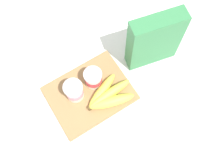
% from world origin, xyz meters
% --- Properties ---
extents(ground_plane, '(2.40, 2.40, 0.00)m').
position_xyz_m(ground_plane, '(0.00, 0.00, 0.00)').
color(ground_plane, white).
extents(cutting_board, '(0.30, 0.24, 0.02)m').
position_xyz_m(cutting_board, '(0.00, 0.00, 0.01)').
color(cutting_board, '#A37A4C').
rests_on(cutting_board, ground_plane).
extents(cereal_box, '(0.21, 0.10, 0.27)m').
position_xyz_m(cereal_box, '(0.29, 0.01, 0.13)').
color(cereal_box, '#38844C').
rests_on(cereal_box, ground_plane).
extents(yogurt_cup_front, '(0.07, 0.07, 0.09)m').
position_xyz_m(yogurt_cup_front, '(-0.05, 0.02, 0.07)').
color(yogurt_cup_front, white).
rests_on(yogurt_cup_front, cutting_board).
extents(yogurt_cup_back, '(0.07, 0.07, 0.08)m').
position_xyz_m(yogurt_cup_back, '(0.04, 0.03, 0.06)').
color(yogurt_cup_back, white).
rests_on(yogurt_cup_back, cutting_board).
extents(banana_bunch, '(0.19, 0.14, 0.04)m').
position_xyz_m(banana_bunch, '(0.05, -0.05, 0.04)').
color(banana_bunch, '#E3DD49').
rests_on(banana_bunch, cutting_board).
extents(spoon, '(0.05, 0.13, 0.01)m').
position_xyz_m(spoon, '(-0.25, 0.04, 0.01)').
color(spoon, silver).
rests_on(spoon, ground_plane).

